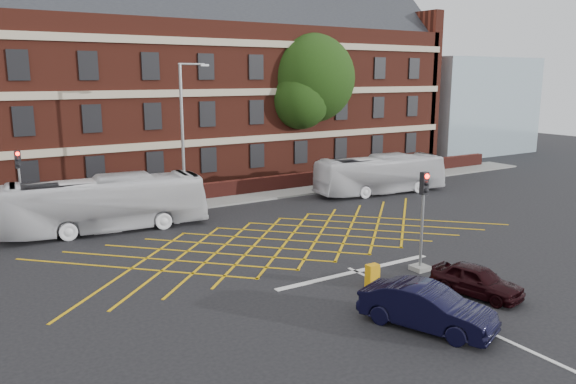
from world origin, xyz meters
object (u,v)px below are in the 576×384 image
car_navy (427,307)px  car_maroon (477,280)px  traffic_light_far (21,197)px  street_lamp (185,165)px  deciduous_tree (310,85)px  bus_right (380,175)px  utility_cabinet (372,276)px  bus_left (106,204)px  traffic_light_near (422,231)px

car_navy → car_maroon: (3.71, 1.02, -0.13)m
traffic_light_far → street_lamp: bearing=-13.3°
car_navy → deciduous_tree: (12.81, 25.57, 6.73)m
bus_right → traffic_light_far: traffic_light_far is taller
street_lamp → utility_cabinet: size_ratio=9.55×
car_maroon → bus_left: bearing=108.7°
car_maroon → utility_cabinet: bearing=125.0°
traffic_light_far → utility_cabinet: traffic_light_far is taller
car_navy → street_lamp: bearing=70.8°
street_lamp → car_maroon: bearing=-75.4°
car_maroon → utility_cabinet: size_ratio=3.75×
bus_left → deciduous_tree: bearing=-61.1°
traffic_light_near → traffic_light_far: same height
bus_right → car_navy: bus_right is taller
car_navy → street_lamp: street_lamp is taller
bus_right → traffic_light_far: size_ratio=2.27×
bus_left → car_maroon: size_ratio=3.04×
deciduous_tree → street_lamp: bearing=-153.0°
bus_left → car_maroon: 19.21m
car_navy → utility_cabinet: bearing=54.7°
bus_right → traffic_light_near: 16.06m
traffic_light_far → street_lamp: (8.62, -2.04, 1.29)m
bus_right → traffic_light_near: (-9.26, -13.12, 0.41)m
deciduous_tree → traffic_light_near: size_ratio=2.70×
traffic_light_far → bus_right: bearing=-8.4°
bus_left → utility_cabinet: 15.50m
car_maroon → street_lamp: (-4.58, 17.57, 2.46)m
utility_cabinet → traffic_light_far: bearing=121.6°
bus_left → traffic_light_far: (-3.72, 2.93, 0.29)m
bus_left → car_navy: size_ratio=2.40×
bus_right → utility_cabinet: bus_right is taller
bus_left → bus_right: bearing=-85.3°
car_navy → traffic_light_near: traffic_light_near is taller
bus_left → car_maroon: (9.48, -16.68, -0.88)m
bus_left → traffic_light_near: bearing=-138.4°
bus_left → street_lamp: street_lamp is taller
bus_right → deciduous_tree: size_ratio=0.84×
deciduous_tree → traffic_light_far: 23.54m
bus_left → car_navy: (5.77, -17.70, -0.75)m
traffic_light_near → car_maroon: bearing=-94.0°
bus_right → traffic_light_near: size_ratio=2.27×
deciduous_tree → bus_right: bearing=-87.3°
street_lamp → utility_cabinet: street_lamp is taller
bus_right → car_maroon: bearing=157.5°
deciduous_tree → utility_cabinet: deciduous_tree is taller
traffic_light_near → street_lamp: size_ratio=0.48×
car_navy → car_maroon: size_ratio=1.27×
bus_left → car_maroon: bus_left is taller
car_navy → utility_cabinet: car_navy is taller
street_lamp → bus_right: bearing=-5.3°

